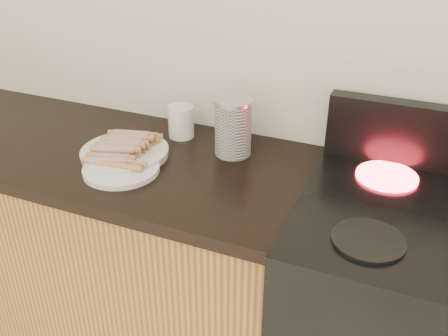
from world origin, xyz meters
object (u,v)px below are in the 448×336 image
at_px(mug, 181,122).
at_px(main_plate, 125,154).
at_px(side_plate, 121,169).
at_px(canister, 233,127).

bearing_deg(mug, main_plate, -115.24).
height_order(main_plate, mug, mug).
bearing_deg(mug, side_plate, -99.86).
relative_size(main_plate, mug, 2.51).
distance_m(canister, mug, 0.23).
distance_m(main_plate, mug, 0.24).
bearing_deg(side_plate, canister, 42.95).
bearing_deg(main_plate, canister, 26.75).
distance_m(side_plate, canister, 0.38).
height_order(canister, mug, canister).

